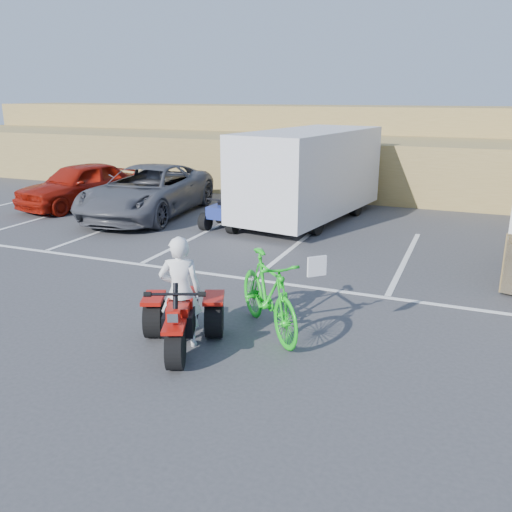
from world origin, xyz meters
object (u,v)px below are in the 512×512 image
at_px(green_dirt_bike, 268,294).
at_px(quad_atv_blue, 227,228).
at_px(rider, 180,292).
at_px(grey_pickup, 147,191).
at_px(red_trike_atv, 182,349).
at_px(quad_atv_green, 252,223).
at_px(red_car, 80,185).
at_px(cargo_trailer, 309,173).

distance_m(green_dirt_bike, quad_atv_blue, 7.00).
distance_m(rider, grey_pickup, 9.28).
bearing_deg(quad_atv_blue, rider, -66.61).
height_order(red_trike_atv, quad_atv_blue, red_trike_atv).
bearing_deg(quad_atv_green, green_dirt_bike, -47.53).
xyz_separation_m(green_dirt_bike, red_car, (-9.35, 6.94, 0.09)).
relative_size(cargo_trailer, quad_atv_blue, 4.19).
bearing_deg(grey_pickup, red_trike_atv, -60.00).
relative_size(green_dirt_bike, red_car, 0.50).
height_order(rider, quad_atv_blue, rider).
bearing_deg(cargo_trailer, green_dirt_bike, -67.81).
height_order(red_trike_atv, red_car, red_car).
bearing_deg(red_trike_atv, rider, 90.00).
xyz_separation_m(green_dirt_bike, quad_atv_blue, (-3.54, 6.01, -0.64)).
distance_m(red_trike_atv, cargo_trailer, 8.99).
relative_size(red_trike_atv, cargo_trailer, 0.28).
height_order(red_car, cargo_trailer, cargo_trailer).
bearing_deg(red_trike_atv, quad_atv_green, 82.65).
distance_m(green_dirt_bike, quad_atv_green, 7.59).
height_order(green_dirt_bike, red_car, red_car).
relative_size(red_trike_atv, quad_atv_blue, 1.16).
xyz_separation_m(red_trike_atv, red_car, (-8.38, 8.00, 0.73)).
relative_size(green_dirt_bike, quad_atv_blue, 1.51).
xyz_separation_m(red_trike_atv, quad_atv_blue, (-2.57, 7.06, 0.00)).
xyz_separation_m(rider, red_car, (-8.32, 7.86, -0.11)).
xyz_separation_m(red_trike_atv, green_dirt_bike, (0.97, 1.06, 0.64)).
bearing_deg(grey_pickup, red_car, 166.80).
bearing_deg(rider, green_dirt_bike, -160.91).
distance_m(red_car, cargo_trailer, 7.69).
bearing_deg(red_car, red_trike_atv, -31.03).
bearing_deg(rider, quad_atv_green, -97.48).
distance_m(grey_pickup, quad_atv_green, 3.44).
distance_m(rider, red_car, 11.45).
bearing_deg(grey_pickup, rider, -59.79).
relative_size(grey_pickup, quad_atv_blue, 3.88).
height_order(grey_pickup, cargo_trailer, cargo_trailer).
xyz_separation_m(cargo_trailer, quad_atv_blue, (-1.80, -1.78, -1.42)).
xyz_separation_m(red_trike_atv, quad_atv_green, (-2.19, 7.93, 0.00)).
height_order(quad_atv_blue, quad_atv_green, quad_atv_blue).
bearing_deg(red_car, quad_atv_blue, 3.49).
bearing_deg(quad_atv_green, cargo_trailer, 50.64).
bearing_deg(red_car, cargo_trailer, 18.98).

